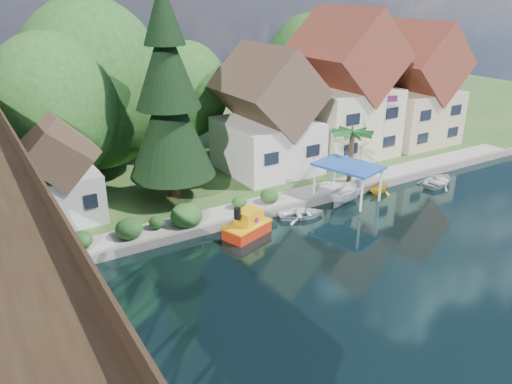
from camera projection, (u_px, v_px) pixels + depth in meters
ground at (311, 274)px, 29.60m from camera, size 140.00×140.00×0.00m
bank at (129, 137)px, 56.42m from camera, size 140.00×52.00×0.50m
seawall at (290, 208)px, 37.74m from camera, size 60.00×0.40×0.62m
promenade at (301, 195)px, 39.65m from camera, size 50.00×2.60×0.06m
house_left at (267, 119)px, 43.71m from camera, size 7.64×8.64×11.02m
house_center at (343, 93)px, 47.96m from camera, size 8.65×9.18×13.89m
house_right at (412, 92)px, 52.14m from camera, size 8.15×8.64×12.45m
shed at (58, 175)px, 34.33m from camera, size 5.09×5.40×7.85m
bg_trees at (178, 92)px, 44.16m from camera, size 49.90×13.30×10.57m
shrubs at (177, 216)px, 34.25m from camera, size 15.76×2.47×1.70m
conifer at (169, 100)px, 36.19m from camera, size 6.50×6.50×16.00m
palm_tree at (352, 134)px, 40.77m from camera, size 3.85×3.85×4.78m
flagpole at (386, 123)px, 44.70m from camera, size 0.97×0.45×6.62m
tugboat at (248, 226)px, 33.99m from camera, size 3.74×2.79×2.41m
boat_white_a at (301, 212)px, 36.86m from camera, size 4.09×3.44×0.73m
boat_canopy at (347, 186)px, 39.07m from camera, size 4.57×5.61×3.14m
boat_yellow at (380, 186)px, 41.18m from camera, size 2.49×2.23×1.19m
boat_white_b at (439, 180)px, 43.12m from camera, size 4.44×3.66×0.80m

